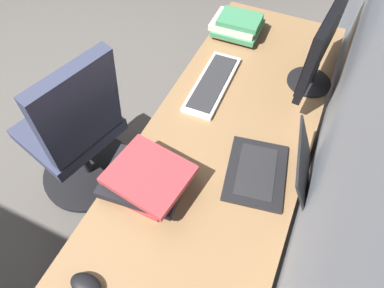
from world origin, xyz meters
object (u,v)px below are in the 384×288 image
at_px(drawer_pedestal, 232,170).
at_px(book_stack_far, 237,25).
at_px(laptop_left, 274,170).
at_px(office_chair, 78,137).
at_px(book_stack_near, 146,178).
at_px(keyboard_main, 213,83).
at_px(monitor_primary, 325,39).
at_px(mouse_main, 86,285).

xyz_separation_m(drawer_pedestal, book_stack_far, (-0.58, -0.23, 0.43)).
relative_size(laptop_left, office_chair, 0.36).
bearing_deg(drawer_pedestal, book_stack_near, -26.83).
distance_m(book_stack_far, office_chair, 1.01).
xyz_separation_m(keyboard_main, book_stack_near, (0.59, -0.02, 0.04)).
bearing_deg(drawer_pedestal, monitor_primary, 150.29).
bearing_deg(mouse_main, drawer_pedestal, 165.21).
xyz_separation_m(mouse_main, office_chair, (-0.60, -0.57, -0.29)).
bearing_deg(drawer_pedestal, mouse_main, -14.79).
bearing_deg(mouse_main, book_stack_far, -179.42).
bearing_deg(book_stack_far, keyboard_main, 4.50).
xyz_separation_m(drawer_pedestal, laptop_left, (0.20, 0.19, 0.43)).
bearing_deg(laptop_left, book_stack_near, -61.27).
height_order(drawer_pedestal, book_stack_far, book_stack_far).
distance_m(monitor_primary, office_chair, 1.25).
relative_size(laptop_left, mouse_main, 3.34).
height_order(monitor_primary, office_chair, monitor_primary).
relative_size(laptop_left, keyboard_main, 0.82).
distance_m(keyboard_main, office_chair, 0.75).
distance_m(monitor_primary, laptop_left, 0.60).
bearing_deg(book_stack_near, mouse_main, 0.22).
distance_m(drawer_pedestal, laptop_left, 0.51).
relative_size(drawer_pedestal, mouse_main, 6.68).
relative_size(monitor_primary, book_stack_far, 2.20).
xyz_separation_m(monitor_primary, book_stack_far, (-0.22, -0.43, -0.19)).
height_order(laptop_left, keyboard_main, laptop_left).
height_order(laptop_left, office_chair, office_chair).
distance_m(laptop_left, office_chair, 1.02).
bearing_deg(monitor_primary, drawer_pedestal, -29.71).
xyz_separation_m(book_stack_near, book_stack_far, (-1.01, -0.01, -0.00)).
xyz_separation_m(laptop_left, mouse_main, (0.61, -0.41, -0.03)).
relative_size(drawer_pedestal, office_chair, 0.72).
bearing_deg(keyboard_main, book_stack_far, -175.50).
height_order(monitor_primary, laptop_left, monitor_primary).
height_order(book_stack_near, office_chair, office_chair).
relative_size(keyboard_main, mouse_main, 4.07).
bearing_deg(book_stack_near, drawer_pedestal, 153.17).
distance_m(mouse_main, office_chair, 0.88).
relative_size(monitor_primary, book_stack_near, 1.69).
distance_m(keyboard_main, mouse_main, 0.97).
xyz_separation_m(drawer_pedestal, mouse_main, (0.81, -0.21, 0.40)).
relative_size(drawer_pedestal, keyboard_main, 1.64).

